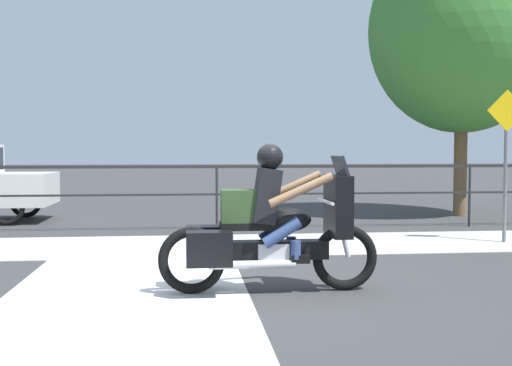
{
  "coord_description": "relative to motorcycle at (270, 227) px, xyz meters",
  "views": [
    {
      "loc": [
        -0.59,
        -6.97,
        1.56
      ],
      "look_at": [
        0.34,
        1.51,
        1.11
      ],
      "focal_mm": 45.0,
      "sensor_mm": 36.0,
      "label": 1
    }
  ],
  "objects": [
    {
      "name": "motorcycle",
      "position": [
        0.0,
        0.0,
        0.0
      ],
      "size": [
        2.42,
        0.76,
        1.62
      ],
      "rotation": [
        0.0,
        0.0,
        -0.08
      ],
      "color": "black",
      "rests_on": "ground"
    },
    {
      "name": "sidewalk_band",
      "position": [
        -0.31,
        3.48,
        -0.71
      ],
      "size": [
        44.0,
        2.4,
        0.01
      ],
      "primitive_type": "cube",
      "color": "#B7B2A8",
      "rests_on": "ground"
    },
    {
      "name": "crosswalk_band",
      "position": [
        -1.54,
        -0.12,
        -0.71
      ],
      "size": [
        2.61,
        6.0,
        0.01
      ],
      "primitive_type": "cube",
      "color": "silver",
      "rests_on": "ground"
    },
    {
      "name": "ground_plane",
      "position": [
        -0.31,
        0.08,
        -0.71
      ],
      "size": [
        120.0,
        120.0,
        0.0
      ],
      "primitive_type": "plane",
      "color": "#38383A"
    },
    {
      "name": "tree_behind_sign",
      "position": [
        5.47,
        7.46,
        3.6
      ],
      "size": [
        4.32,
        4.32,
        6.69
      ],
      "color": "brown",
      "rests_on": "ground"
    },
    {
      "name": "street_sign",
      "position": [
        4.39,
        3.26,
        0.88
      ],
      "size": [
        0.69,
        0.06,
        2.55
      ],
      "color": "slate",
      "rests_on": "ground"
    },
    {
      "name": "fence_railing",
      "position": [
        -0.31,
        5.46,
        0.28
      ],
      "size": [
        36.0,
        0.05,
        1.26
      ],
      "color": "#232326",
      "rests_on": "ground"
    }
  ]
}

